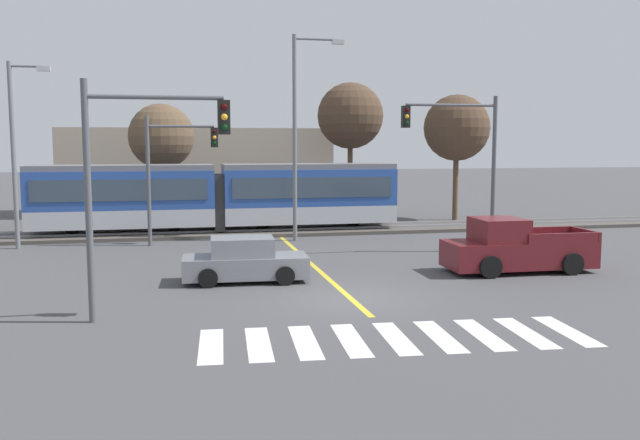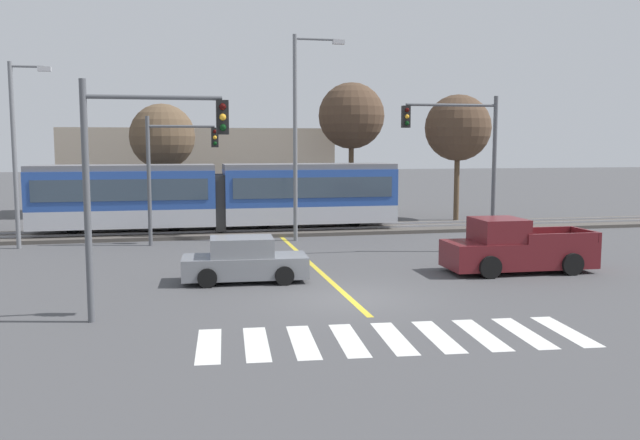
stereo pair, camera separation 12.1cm
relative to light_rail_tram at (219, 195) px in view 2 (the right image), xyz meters
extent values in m
plane|color=#474749|center=(2.97, -15.66, -2.05)|extent=(200.00, 200.00, 0.00)
cube|color=#4C4742|center=(2.97, 0.01, -1.96)|extent=(120.00, 4.00, 0.18)
cube|color=#939399|center=(2.97, -0.71, -1.82)|extent=(120.00, 0.08, 0.10)
cube|color=#939399|center=(2.97, 0.73, -1.82)|extent=(120.00, 0.08, 0.10)
cube|color=#B7BAC1|center=(-4.75, 0.01, -1.07)|extent=(9.00, 2.60, 0.90)
cube|color=#284C9E|center=(-4.75, 0.01, 0.33)|extent=(9.00, 2.60, 1.90)
cube|color=#384756|center=(-4.75, -1.31, 0.38)|extent=(8.28, 0.04, 1.04)
cube|color=slate|center=(-4.75, 0.01, 1.42)|extent=(9.00, 2.39, 0.28)
cylinder|color=black|center=(-2.28, 0.01, -1.52)|extent=(0.70, 0.20, 0.70)
cylinder|color=black|center=(-7.23, 0.01, -1.52)|extent=(0.70, 0.20, 0.70)
cube|color=#B7BAC1|center=(4.75, 0.01, -1.07)|extent=(9.00, 2.60, 0.90)
cube|color=#284C9E|center=(4.75, 0.01, 0.33)|extent=(9.00, 2.60, 1.90)
cube|color=#384756|center=(4.75, -1.31, 0.38)|extent=(8.28, 0.04, 1.04)
cube|color=slate|center=(4.75, 0.01, 1.42)|extent=(9.00, 2.39, 0.28)
cylinder|color=black|center=(7.22, 0.01, -1.52)|extent=(0.70, 0.20, 0.70)
cylinder|color=black|center=(2.27, 0.01, -1.52)|extent=(0.70, 0.20, 0.70)
cube|color=#2D2D2D|center=(0.00, 0.01, -0.37)|extent=(0.50, 2.34, 2.80)
cube|color=silver|center=(-1.42, -19.67, -2.04)|extent=(0.75, 2.83, 0.01)
cube|color=silver|center=(-0.32, -19.74, -2.04)|extent=(0.75, 2.83, 0.01)
cube|color=silver|center=(0.77, -19.82, -2.04)|extent=(0.75, 2.83, 0.01)
cube|color=silver|center=(1.87, -19.89, -2.04)|extent=(0.75, 2.83, 0.01)
cube|color=silver|center=(2.97, -19.96, -2.04)|extent=(0.75, 2.83, 0.01)
cube|color=silver|center=(4.07, -20.04, -2.04)|extent=(0.75, 2.83, 0.01)
cube|color=silver|center=(5.16, -20.11, -2.04)|extent=(0.75, 2.83, 0.01)
cube|color=silver|center=(6.26, -20.18, -2.04)|extent=(0.75, 2.83, 0.01)
cube|color=silver|center=(7.36, -20.26, -2.04)|extent=(0.75, 2.83, 0.01)
cube|color=gold|center=(2.97, -9.98, -2.05)|extent=(0.20, 15.97, 0.01)
cube|color=gray|center=(0.12, -12.44, -1.53)|extent=(4.28, 1.91, 0.72)
cube|color=gray|center=(0.02, -12.43, -0.85)|extent=(2.17, 1.62, 0.64)
cube|color=#384756|center=(1.02, -12.48, -0.85)|extent=(0.17, 1.43, 0.52)
cube|color=#384756|center=(0.06, -11.65, -0.85)|extent=(1.78, 0.13, 0.48)
cylinder|color=black|center=(1.42, -11.65, -1.73)|extent=(0.65, 0.25, 0.64)
cylinder|color=black|center=(1.33, -13.35, -1.73)|extent=(0.65, 0.25, 0.64)
cylinder|color=black|center=(-1.10, -11.53, -1.73)|extent=(0.65, 0.25, 0.64)
cylinder|color=black|center=(-1.18, -13.22, -1.73)|extent=(0.65, 0.25, 0.64)
cube|color=maroon|center=(10.07, -12.74, -1.38)|extent=(5.43, 2.05, 0.96)
cube|color=maroon|center=(9.26, -12.73, -0.48)|extent=(1.73, 1.87, 0.84)
cube|color=#384756|center=(8.51, -12.71, -0.46)|extent=(0.13, 1.69, 0.66)
cube|color=maroon|center=(11.27, -13.68, -0.72)|extent=(2.70, 0.16, 0.36)
cube|color=maroon|center=(11.30, -11.84, -0.72)|extent=(2.70, 0.16, 0.36)
cube|color=maroon|center=(12.71, -12.78, -0.72)|extent=(0.15, 1.96, 0.36)
cylinder|color=black|center=(8.49, -13.69, -1.65)|extent=(0.80, 0.29, 0.80)
cylinder|color=black|center=(8.52, -11.73, -1.65)|extent=(0.80, 0.29, 0.80)
cylinder|color=black|center=(11.62, -13.74, -1.65)|extent=(0.80, 0.29, 0.80)
cylinder|color=black|center=(11.65, -11.78, -1.65)|extent=(0.80, 0.29, 0.80)
cylinder|color=#515459|center=(11.22, -8.26, 1.28)|extent=(0.18, 0.18, 6.67)
cylinder|color=#515459|center=(9.22, -8.26, 4.22)|extent=(4.00, 0.12, 0.12)
cube|color=black|center=(7.22, -8.26, 3.72)|extent=(0.32, 0.28, 0.90)
sphere|color=#360605|center=(7.22, -8.41, 3.99)|extent=(0.18, 0.18, 0.18)
sphere|color=#F7AA26|center=(7.22, -8.41, 3.72)|extent=(0.18, 0.18, 0.18)
sphere|color=black|center=(7.22, -8.41, 3.45)|extent=(0.18, 0.18, 0.18)
cylinder|color=#515459|center=(-4.35, -16.90, 1.10)|extent=(0.18, 0.18, 6.30)
cylinder|color=#515459|center=(-2.60, -16.90, 3.80)|extent=(3.50, 0.12, 0.12)
cube|color=black|center=(-0.85, -16.90, 3.30)|extent=(0.32, 0.28, 0.90)
sphere|color=#360605|center=(-0.85, -17.05, 3.57)|extent=(0.18, 0.18, 0.18)
sphere|color=#F7AA26|center=(-0.85, -17.05, 3.30)|extent=(0.18, 0.18, 0.18)
sphere|color=black|center=(-0.85, -17.05, 3.03)|extent=(0.18, 0.18, 0.18)
cylinder|color=#515459|center=(-3.34, -3.41, 0.90)|extent=(0.18, 0.18, 5.90)
cylinder|color=#515459|center=(-1.84, -3.41, 3.40)|extent=(3.00, 0.12, 0.12)
cube|color=black|center=(-0.34, -3.41, 2.90)|extent=(0.32, 0.28, 0.90)
sphere|color=#360605|center=(-0.34, -3.56, 3.17)|extent=(0.18, 0.18, 0.18)
sphere|color=#F7AA26|center=(-0.34, -3.56, 2.90)|extent=(0.18, 0.18, 0.18)
sphere|color=black|center=(-0.34, -3.56, 2.63)|extent=(0.18, 0.18, 0.18)
cylinder|color=slate|center=(-9.08, -3.11, 2.06)|extent=(0.20, 0.20, 8.22)
cylinder|color=slate|center=(-8.38, -3.11, 5.97)|extent=(1.41, 0.12, 0.12)
cube|color=#B2B2B7|center=(-7.67, -3.11, 5.87)|extent=(0.56, 0.28, 0.20)
cylinder|color=slate|center=(3.45, -3.18, 2.83)|extent=(0.20, 0.20, 9.76)
cylinder|color=slate|center=(4.51, -3.18, 7.51)|extent=(2.11, 0.12, 0.12)
cube|color=#B2B2B7|center=(5.56, -3.18, 7.41)|extent=(0.56, 0.28, 0.20)
cylinder|color=brown|center=(-2.86, 4.19, 0.12)|extent=(0.32, 0.32, 4.34)
sphere|color=brown|center=(-2.86, 4.19, 3.02)|extent=(3.66, 3.66, 3.66)
cylinder|color=brown|center=(8.48, 5.63, 0.73)|extent=(0.32, 0.32, 5.56)
sphere|color=#4C3828|center=(8.48, 5.63, 4.32)|extent=(4.06, 4.06, 4.06)
cylinder|color=brown|center=(14.59, 3.54, 0.36)|extent=(0.32, 0.32, 4.82)
sphere|color=#4C3828|center=(14.59, 3.54, 3.57)|extent=(4.00, 4.00, 4.00)
cube|color=tan|center=(-0.63, 11.73, 0.78)|extent=(17.55, 6.00, 5.66)
camera|label=1|loc=(-2.14, -35.11, 2.61)|focal=38.00mm
camera|label=2|loc=(-2.02, -35.13, 2.61)|focal=38.00mm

